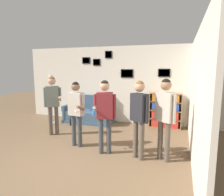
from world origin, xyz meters
name	(u,v)px	position (x,y,z in m)	size (l,w,h in m)	color
ground_plane	(58,170)	(0.00, 0.00, 0.00)	(20.00, 20.00, 0.00)	brown
wall_back	(118,85)	(0.00, 3.75, 1.36)	(7.27, 0.08, 2.70)	silver
wall_right	(195,94)	(2.47, 1.86, 1.35)	(0.06, 6.12, 2.70)	silver
couch	(89,114)	(-0.96, 3.34, 0.31)	(1.76, 0.80, 0.95)	#3D5670
bookshelf	(165,111)	(1.71, 3.53, 0.57)	(1.02, 0.30, 1.14)	olive
floor_lamp	(51,94)	(-2.08, 2.72, 1.06)	(0.28, 0.28, 1.72)	#ADA89E
person_player_foreground_left	(53,99)	(-1.32, 1.72, 1.05)	(0.60, 0.38, 1.71)	brown
person_player_foreground_center	(76,107)	(-0.24, 1.17, 0.99)	(0.50, 0.48, 1.62)	#3D4247
person_watcher_holding_cup	(105,109)	(0.58, 1.00, 1.04)	(0.48, 0.52, 1.68)	#3D4247
person_spectator_near_bookshelf	(139,111)	(1.36, 1.00, 1.04)	(0.43, 0.36, 1.69)	brown
person_spectator_far_right	(165,111)	(1.88, 1.09, 1.07)	(0.44, 0.36, 1.74)	brown
bottle_on_floor	(70,122)	(-1.35, 2.70, 0.11)	(0.06, 0.06, 0.29)	black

